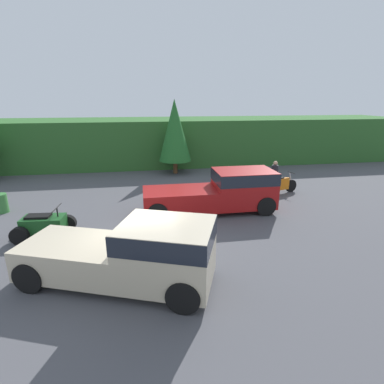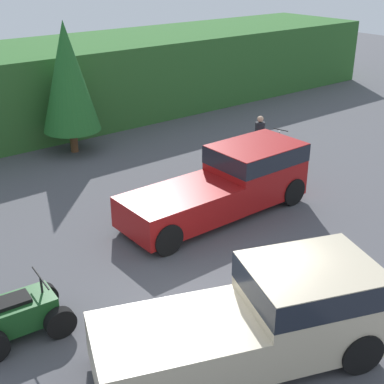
{
  "view_description": "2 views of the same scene",
  "coord_description": "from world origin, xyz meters",
  "px_view_note": "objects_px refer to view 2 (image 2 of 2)",
  "views": [
    {
      "loc": [
        0.32,
        -8.54,
        5.03
      ],
      "look_at": [
        2.47,
        4.32,
        0.95
      ],
      "focal_mm": 28.0,
      "sensor_mm": 36.0,
      "label": 1
    },
    {
      "loc": [
        -6.21,
        -6.61,
        7.27
      ],
      "look_at": [
        2.47,
        4.32,
        0.95
      ],
      "focal_mm": 50.0,
      "sensor_mm": 36.0,
      "label": 2
    }
  ],
  "objects_px": {
    "quad_atv": "(18,315)",
    "rider_person": "(259,137)",
    "pickup_truck_red": "(231,180)",
    "dirt_bike": "(269,151)",
    "pickup_truck_second": "(265,315)"
  },
  "relations": [
    {
      "from": "quad_atv",
      "to": "rider_person",
      "type": "height_order",
      "value": "rider_person"
    },
    {
      "from": "quad_atv",
      "to": "rider_person",
      "type": "bearing_deg",
      "value": 25.15
    },
    {
      "from": "pickup_truck_red",
      "to": "dirt_bike",
      "type": "relative_size",
      "value": 2.55
    },
    {
      "from": "pickup_truck_second",
      "to": "quad_atv",
      "type": "height_order",
      "value": "pickup_truck_second"
    },
    {
      "from": "pickup_truck_red",
      "to": "dirt_bike",
      "type": "distance_m",
      "value": 4.32
    },
    {
      "from": "pickup_truck_red",
      "to": "rider_person",
      "type": "xyz_separation_m",
      "value": [
        3.66,
        2.46,
        -0.05
      ]
    },
    {
      "from": "quad_atv",
      "to": "pickup_truck_red",
      "type": "bearing_deg",
      "value": 17.2
    },
    {
      "from": "dirt_bike",
      "to": "rider_person",
      "type": "xyz_separation_m",
      "value": [
        -0.11,
        0.44,
        0.48
      ]
    },
    {
      "from": "pickup_truck_second",
      "to": "rider_person",
      "type": "distance_m",
      "value": 10.77
    },
    {
      "from": "pickup_truck_second",
      "to": "rider_person",
      "type": "xyz_separation_m",
      "value": [
        7.55,
        7.68,
        -0.05
      ]
    },
    {
      "from": "pickup_truck_second",
      "to": "dirt_bike",
      "type": "relative_size",
      "value": 2.45
    },
    {
      "from": "pickup_truck_red",
      "to": "dirt_bike",
      "type": "bearing_deg",
      "value": 28.05
    },
    {
      "from": "pickup_truck_red",
      "to": "rider_person",
      "type": "height_order",
      "value": "pickup_truck_red"
    },
    {
      "from": "pickup_truck_second",
      "to": "quad_atv",
      "type": "distance_m",
      "value": 5.01
    },
    {
      "from": "pickup_truck_red",
      "to": "pickup_truck_second",
      "type": "bearing_deg",
      "value": -126.85
    }
  ]
}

